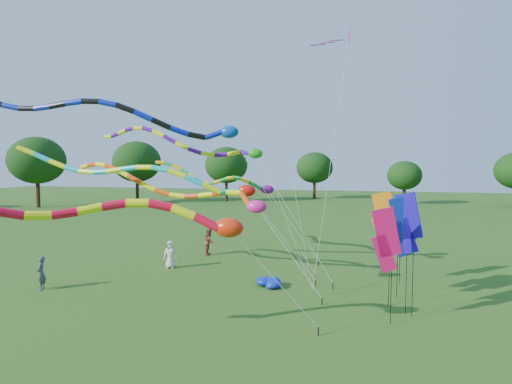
% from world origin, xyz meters
% --- Properties ---
extents(ground, '(160.00, 160.00, 0.00)m').
position_xyz_m(ground, '(0.00, 0.00, 0.00)').
color(ground, '#275717').
rests_on(ground, ground).
extents(tree_ring, '(117.15, 113.90, 9.71)m').
position_xyz_m(tree_ring, '(1.52, 2.13, 5.35)').
color(tree_ring, '#382314').
rests_on(tree_ring, ground).
extents(tube_kite_red, '(12.46, 6.16, 6.64)m').
position_xyz_m(tube_kite_red, '(-3.28, -3.02, 4.56)').
color(tube_kite_red, black).
rests_on(tube_kite_red, ground).
extents(tube_kite_orange, '(14.20, 3.90, 6.72)m').
position_xyz_m(tube_kite_orange, '(-4.21, 5.12, 4.77)').
color(tube_kite_orange, black).
rests_on(tube_kite_orange, ground).
extents(tube_kite_purple, '(13.85, 2.88, 8.76)m').
position_xyz_m(tube_kite_purple, '(-4.44, 6.85, 7.10)').
color(tube_kite_purple, black).
rests_on(tube_kite_purple, ground).
extents(tube_kite_blue, '(16.15, 4.16, 10.00)m').
position_xyz_m(tube_kite_blue, '(-6.38, 4.70, 8.31)').
color(tube_kite_blue, black).
rests_on(tube_kite_blue, ground).
extents(tube_kite_cyan, '(15.64, 1.53, 7.54)m').
position_xyz_m(tube_kite_cyan, '(-5.65, 4.89, 5.43)').
color(tube_kite_cyan, black).
rests_on(tube_kite_cyan, ground).
extents(tube_kite_green, '(11.54, 2.84, 6.74)m').
position_xyz_m(tube_kite_green, '(-3.99, 11.54, 4.94)').
color(tube_kite_green, black).
rests_on(tube_kite_green, ground).
extents(delta_kite_high_c, '(2.94, 7.45, 14.76)m').
position_xyz_m(delta_kite_high_c, '(3.78, 10.69, 13.37)').
color(delta_kite_high_c, black).
rests_on(delta_kite_high_c, ground).
extents(banner_pole_magenta_a, '(1.15, 0.33, 4.47)m').
position_xyz_m(banner_pole_magenta_a, '(5.49, 1.44, 3.21)').
color(banner_pole_magenta_a, black).
rests_on(banner_pole_magenta_a, ground).
extents(banner_pole_orange, '(1.15, 0.32, 4.91)m').
position_xyz_m(banner_pole_orange, '(5.56, 3.75, 3.64)').
color(banner_pole_orange, black).
rests_on(banner_pole_orange, ground).
extents(banner_pole_blue_b, '(1.09, 0.55, 4.97)m').
position_xyz_m(banner_pole_blue_b, '(6.39, 2.65, 3.70)').
color(banner_pole_blue_b, black).
rests_on(banner_pole_blue_b, ground).
extents(banner_pole_green, '(1.10, 0.51, 4.41)m').
position_xyz_m(banner_pole_green, '(6.01, 5.06, 3.14)').
color(banner_pole_green, black).
rests_on(banner_pole_green, ground).
extents(banner_pole_blue_a, '(1.14, 0.38, 4.81)m').
position_xyz_m(banner_pole_blue_a, '(6.16, 2.71, 3.55)').
color(banner_pole_blue_a, black).
rests_on(banner_pole_blue_a, ground).
extents(banner_pole_violet, '(1.16, 0.22, 4.40)m').
position_xyz_m(banner_pole_violet, '(6.31, 7.33, 3.14)').
color(banner_pole_violet, black).
rests_on(banner_pole_violet, ground).
extents(blue_nylon_heap, '(1.29, 1.04, 0.43)m').
position_xyz_m(blue_nylon_heap, '(0.27, 5.13, 0.20)').
color(blue_nylon_heap, '#0D28AD').
rests_on(blue_nylon_heap, ground).
extents(person_a, '(0.88, 0.68, 1.60)m').
position_xyz_m(person_a, '(-6.09, 7.52, 0.80)').
color(person_a, silver).
rests_on(person_a, ground).
extents(person_b, '(0.58, 0.69, 1.61)m').
position_xyz_m(person_b, '(-10.30, 2.14, 0.81)').
color(person_b, '#404859').
rests_on(person_b, ground).
extents(person_c, '(0.83, 0.97, 1.73)m').
position_xyz_m(person_c, '(-5.11, 11.48, 0.87)').
color(person_c, brown).
rests_on(person_c, ground).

